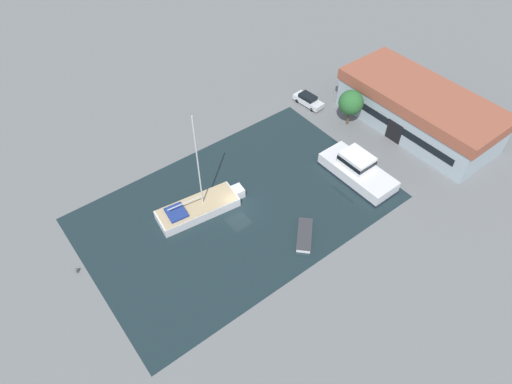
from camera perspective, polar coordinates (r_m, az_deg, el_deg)
The scene contains 9 objects.
ground_plane at distance 53.95m, azimuth -2.25°, elevation -1.98°, with size 440.00×440.00×0.00m, color slate.
water_canal at distance 53.95m, azimuth -2.25°, elevation -1.98°, with size 22.84×35.53×0.01m, color #19282D.
warehouse_building at distance 66.98m, azimuth 19.72°, elevation 9.67°, with size 22.25×9.98×5.84m.
quay_tree_near_building at distance 64.61m, azimuth 11.79°, elevation 10.89°, with size 3.43×3.43×5.38m.
parked_car at distance 69.12m, azimuth 6.55°, elevation 11.35°, with size 4.91×2.22×1.58m.
sailboat_moored at distance 53.42m, azimuth -7.13°, elevation -1.91°, with size 4.51×10.92×13.68m.
motor_cruiser at distance 58.06m, azimuth 12.54°, elevation 2.74°, with size 10.07×4.34×3.31m.
small_dinghy at distance 51.19m, azimuth 6.08°, elevation -5.39°, with size 4.34×4.36×0.62m.
mooring_bollard at distance 51.72m, azimuth -21.48°, elevation -9.10°, with size 0.32×0.32×0.60m.
Camera 1 is at (29.46, -19.99, 40.54)m, focal length 32.00 mm.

